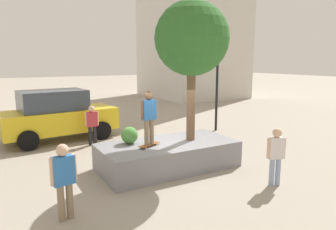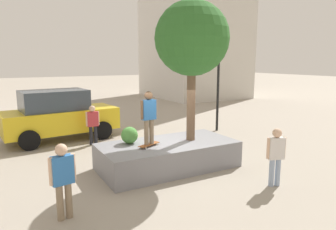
# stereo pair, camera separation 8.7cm
# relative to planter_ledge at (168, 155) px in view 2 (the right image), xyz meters

# --- Properties ---
(ground_plane) EXTENTS (120.00, 120.00, 0.00)m
(ground_plane) POSITION_rel_planter_ledge_xyz_m (-0.05, 0.16, -0.42)
(ground_plane) COLOR #9E9384
(planter_ledge) EXTENTS (4.35, 2.13, 0.83)m
(planter_ledge) POSITION_rel_planter_ledge_xyz_m (0.00, 0.00, 0.00)
(planter_ledge) COLOR gray
(planter_ledge) RESTS_ON ground
(plaza_tree) EXTENTS (2.36, 2.36, 4.46)m
(plaza_tree) POSITION_rel_planter_ledge_xyz_m (0.84, -0.04, 3.66)
(plaza_tree) COLOR brown
(plaza_tree) RESTS_ON planter_ledge
(boxwood_shrub) EXTENTS (0.53, 0.53, 0.53)m
(boxwood_shrub) POSITION_rel_planter_ledge_xyz_m (-1.11, 0.52, 0.68)
(boxwood_shrub) COLOR #4C8C3D
(boxwood_shrub) RESTS_ON planter_ledge
(skateboard) EXTENTS (0.82, 0.51, 0.07)m
(skateboard) POSITION_rel_planter_ledge_xyz_m (-0.72, -0.10, 0.47)
(skateboard) COLOR brown
(skateboard) RESTS_ON planter_ledge
(skateboarder) EXTENTS (0.55, 0.25, 1.62)m
(skateboarder) POSITION_rel_planter_ledge_xyz_m (-0.72, -0.10, 1.42)
(skateboarder) COLOR #847056
(skateboarder) RESTS_ON skateboard
(taxi_cab) EXTENTS (4.87, 2.57, 2.19)m
(taxi_cab) POSITION_rel_planter_ledge_xyz_m (-2.41, 5.40, 0.69)
(taxi_cab) COLOR gold
(taxi_cab) RESTS_ON ground
(traffic_light_corner) EXTENTS (0.34, 0.28, 4.81)m
(traffic_light_corner) POSITION_rel_planter_ledge_xyz_m (4.71, 3.51, 2.85)
(traffic_light_corner) COLOR black
(traffic_light_corner) RESTS_ON ground
(bystander_watching) EXTENTS (0.55, 0.25, 1.63)m
(bystander_watching) POSITION_rel_planter_ledge_xyz_m (-1.35, 3.91, 0.52)
(bystander_watching) COLOR black
(bystander_watching) RESTS_ON ground
(pedestrian_crossing) EXTENTS (0.53, 0.31, 1.63)m
(pedestrian_crossing) POSITION_rel_planter_ledge_xyz_m (1.87, -2.70, 0.52)
(pedestrian_crossing) COLOR #8C9EB7
(pedestrian_crossing) RESTS_ON ground
(passerby_with_bag) EXTENTS (0.57, 0.26, 1.70)m
(passerby_with_bag) POSITION_rel_planter_ledge_xyz_m (-3.55, -1.75, 0.56)
(passerby_with_bag) COLOR #847056
(passerby_with_bag) RESTS_ON ground
(brick_midrise) EXTENTS (7.51, 8.82, 17.92)m
(brick_midrise) POSITION_rel_planter_ledge_xyz_m (11.95, 16.59, 8.54)
(brick_midrise) COLOR beige
(brick_midrise) RESTS_ON ground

